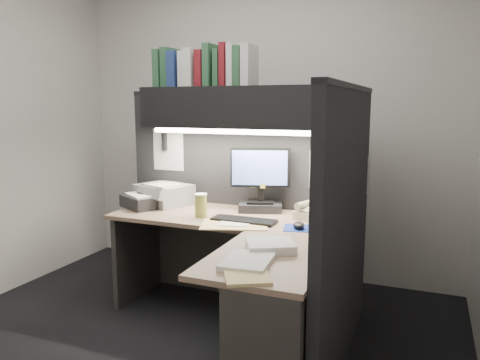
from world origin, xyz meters
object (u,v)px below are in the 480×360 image
at_px(overhead_shelf, 243,107).
at_px(monitor, 260,186).
at_px(notebook_stack, 144,201).
at_px(telephone, 315,212).
at_px(printer, 164,194).
at_px(keyboard, 244,220).
at_px(desk, 243,288).
at_px(coffee_cup, 201,206).

relative_size(overhead_shelf, monitor, 3.25).
bearing_deg(monitor, notebook_stack, 175.40).
height_order(telephone, printer, printer).
bearing_deg(keyboard, telephone, 32.86).
bearing_deg(keyboard, notebook_stack, 172.01).
bearing_deg(monitor, desk, -95.46).
bearing_deg(monitor, overhead_shelf, 169.90).
distance_m(monitor, coffee_cup, 0.48).
xyz_separation_m(overhead_shelf, notebook_stack, (-0.75, -0.19, -0.72)).
distance_m(overhead_shelf, notebook_stack, 1.06).
relative_size(desk, monitor, 3.57).
bearing_deg(overhead_shelf, notebook_stack, -165.89).
relative_size(overhead_shelf, coffee_cup, 9.82).
height_order(keyboard, coffee_cup, coffee_cup).
height_order(monitor, coffee_cup, monitor).
height_order(overhead_shelf, telephone, overhead_shelf).
relative_size(overhead_shelf, notebook_stack, 4.94).
height_order(overhead_shelf, monitor, overhead_shelf).
xyz_separation_m(coffee_cup, notebook_stack, (-0.56, 0.12, -0.03)).
xyz_separation_m(keyboard, printer, (-0.81, 0.30, 0.07)).
xyz_separation_m(monitor, keyboard, (0.01, -0.34, -0.18)).
relative_size(telephone, notebook_stack, 0.74).
bearing_deg(telephone, desk, -89.29).
distance_m(desk, overhead_shelf, 1.33).
bearing_deg(printer, telephone, 18.33).
distance_m(keyboard, printer, 0.87).
xyz_separation_m(coffee_cup, printer, (-0.48, 0.29, -0.00)).
xyz_separation_m(monitor, telephone, (0.43, -0.07, -0.14)).
bearing_deg(notebook_stack, keyboard, -8.69).
bearing_deg(notebook_stack, coffee_cup, -12.11).
height_order(desk, notebook_stack, notebook_stack).
height_order(desk, keyboard, keyboard).
bearing_deg(keyboard, coffee_cup, 177.84).
bearing_deg(keyboard, overhead_shelf, 113.61).
relative_size(telephone, printer, 0.59).
bearing_deg(printer, desk, -16.91).
distance_m(coffee_cup, notebook_stack, 0.57).
height_order(keyboard, telephone, telephone).
height_order(desk, overhead_shelf, overhead_shelf).
bearing_deg(printer, overhead_shelf, 21.79).
xyz_separation_m(keyboard, coffee_cup, (-0.34, 0.02, 0.07)).
xyz_separation_m(desk, keyboard, (-0.16, 0.43, 0.30)).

